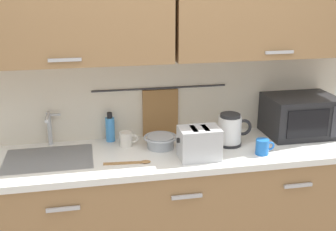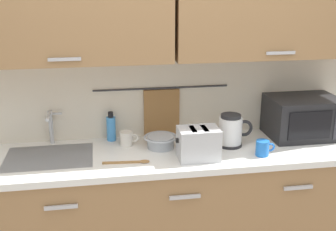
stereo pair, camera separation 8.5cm
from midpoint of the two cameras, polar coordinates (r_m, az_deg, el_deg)
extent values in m
cube|color=#997047|center=(2.88, 1.79, -13.31)|extent=(2.50, 0.60, 0.86)
cube|color=#B7B7BC|center=(2.42, -13.15, -11.89)|extent=(0.18, 0.02, 0.02)
cube|color=#B7B7BC|center=(2.46, 3.30, -10.86)|extent=(0.18, 0.02, 0.02)
cube|color=#B7B7BC|center=(2.69, 17.95, -9.19)|extent=(0.18, 0.02, 0.02)
cube|color=white|center=(2.68, 1.89, -5.05)|extent=(2.53, 0.63, 0.04)
cube|color=#9EA0A5|center=(2.67, -14.70, -6.28)|extent=(0.52, 0.38, 0.09)
cube|color=silver|center=(2.87, 0.67, 4.34)|extent=(3.70, 0.06, 2.50)
cube|color=beige|center=(2.85, 0.80, 2.71)|extent=(2.50, 0.01, 0.55)
cube|color=#997047|center=(2.55, -13.00, 14.70)|extent=(1.24, 0.33, 0.70)
cube|color=#B7B7BC|center=(2.41, -12.72, 7.37)|extent=(0.18, 0.01, 0.02)
cube|color=#B7B7BC|center=(2.66, 15.78, 8.08)|extent=(0.18, 0.01, 0.02)
cylinder|color=#333338|center=(2.82, -0.03, 3.69)|extent=(0.90, 0.01, 0.01)
cube|color=olive|center=(2.87, 0.00, 0.18)|extent=(0.24, 0.02, 0.34)
cylinder|color=#B2B5BA|center=(2.83, -14.58, -1.51)|extent=(0.03, 0.03, 0.22)
cylinder|color=#B2B5BA|center=(2.72, -14.87, -0.08)|extent=(0.02, 0.16, 0.02)
cube|color=#B2B5BA|center=(2.80, -13.91, 0.27)|extent=(0.07, 0.02, 0.01)
cube|color=black|center=(3.01, 18.37, -0.17)|extent=(0.46, 0.34, 0.27)
cube|color=black|center=(2.85, 19.32, -1.29)|extent=(0.29, 0.01, 0.18)
cylinder|color=black|center=(2.77, 9.13, -3.80)|extent=(0.16, 0.16, 0.02)
cylinder|color=white|center=(2.74, 9.23, -1.98)|extent=(0.15, 0.15, 0.17)
cylinder|color=#262628|center=(2.71, 9.33, -0.09)|extent=(0.13, 0.13, 0.02)
torus|color=black|center=(2.76, 11.07, -1.69)|extent=(0.11, 0.02, 0.11)
cylinder|color=#3F8CD8|center=(2.82, -6.77, -1.78)|extent=(0.06, 0.06, 0.16)
cylinder|color=black|center=(2.78, -6.84, 0.11)|extent=(0.03, 0.03, 0.04)
cylinder|color=silver|center=(2.73, -4.73, -3.12)|extent=(0.08, 0.08, 0.09)
torus|color=silver|center=(2.73, -3.65, -3.02)|extent=(0.06, 0.01, 0.06)
cylinder|color=#A5ADB7|center=(2.69, -0.08, -3.56)|extent=(0.17, 0.17, 0.07)
torus|color=#A5ADB7|center=(2.68, -0.08, -2.93)|extent=(0.21, 0.21, 0.01)
cube|color=#B7BABF|center=(2.52, 5.07, -3.78)|extent=(0.24, 0.17, 0.19)
cube|color=black|center=(2.48, 4.35, -1.93)|extent=(0.03, 0.12, 0.01)
cube|color=black|center=(2.50, 5.91, -1.83)|extent=(0.03, 0.12, 0.01)
cube|color=black|center=(2.48, 2.22, -3.36)|extent=(0.02, 0.02, 0.02)
cylinder|color=blue|center=(2.64, 13.44, -4.28)|extent=(0.08, 0.08, 0.09)
torus|color=blue|center=(2.66, 14.48, -4.15)|extent=(0.06, 0.01, 0.06)
cube|color=#9E7042|center=(2.49, -5.31, -6.30)|extent=(0.22, 0.04, 0.01)
ellipsoid|color=#9E7042|center=(2.49, -2.19, -6.18)|extent=(0.06, 0.04, 0.01)
camera|label=1|loc=(0.04, -89.06, 0.31)|focal=45.46mm
camera|label=2|loc=(0.04, 90.94, -0.31)|focal=45.46mm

